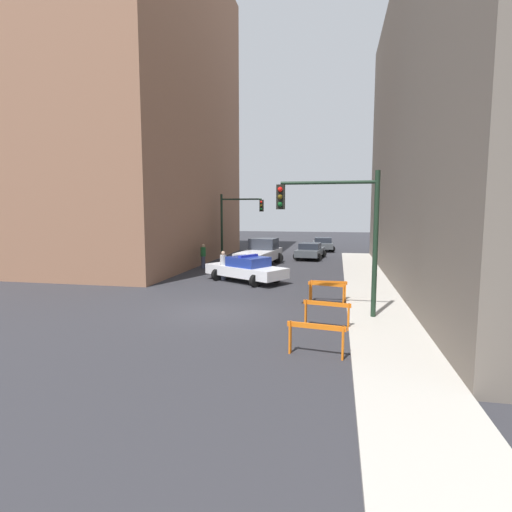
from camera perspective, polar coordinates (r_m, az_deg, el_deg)
ground_plane at (r=15.81m, az=-5.68°, el=-7.90°), size 120.00×120.00×0.00m
sidewalk_right at (r=15.21m, az=17.51°, el=-8.53°), size 2.40×44.00×0.12m
building_corner_left at (r=33.92m, az=-19.11°, el=19.02°), size 14.00×20.00×22.94m
traffic_light_near at (r=14.64m, az=12.21°, el=4.81°), size 3.64×0.35×5.20m
traffic_light_far at (r=31.36m, az=-3.00°, el=5.54°), size 3.44×0.35×5.20m
police_car at (r=22.06m, az=-1.37°, el=-1.84°), size 4.99×3.99×1.52m
white_truck at (r=28.62m, az=0.62°, el=0.45°), size 3.04×5.59×1.90m
parked_car_near at (r=32.81m, az=7.75°, el=0.77°), size 2.56×4.46×1.31m
parked_car_mid at (r=39.71m, az=9.50°, el=1.73°), size 2.49×4.43×1.31m
pedestrian_crossing at (r=22.59m, az=-4.70°, el=-1.31°), size 0.43×0.43×1.66m
pedestrian_corner at (r=27.46m, az=-7.56°, el=0.05°), size 0.45×0.45×1.66m
barrier_front at (r=11.07m, az=8.57°, el=-10.97°), size 1.59×0.38×0.90m
barrier_mid at (r=13.67m, az=10.08°, el=-7.61°), size 1.58×0.42×0.90m
barrier_back at (r=17.17m, az=10.05°, el=-4.71°), size 1.58×0.46×0.90m
barrier_corner at (r=17.62m, az=10.30°, el=-4.43°), size 1.60×0.19×0.90m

